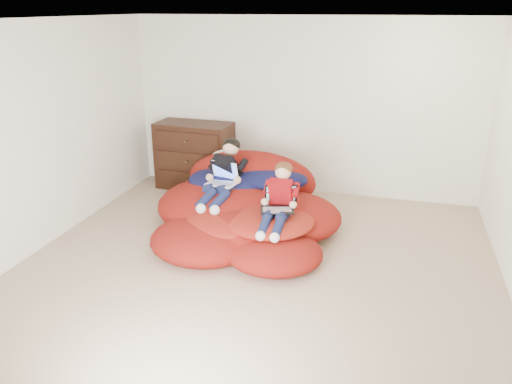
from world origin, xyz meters
name	(u,v)px	position (x,y,z in m)	size (l,w,h in m)	color
room_shell	(256,250)	(0.00, 0.00, 0.22)	(5.10, 5.10, 2.77)	tan
dresser	(195,156)	(-1.57, 2.21, 0.50)	(1.14, 0.65, 1.00)	black
beanbag_pile	(244,209)	(-0.41, 0.95, 0.26)	(2.36, 2.39, 0.88)	maroon
cream_pillow	(226,160)	(-0.92, 1.75, 0.62)	(0.44, 0.28, 0.28)	silver
older_boy	(225,172)	(-0.70, 1.06, 0.68)	(0.40, 1.06, 0.68)	black
younger_boy	(279,197)	(0.12, 0.55, 0.62)	(0.28, 0.86, 0.65)	maroon
laptop_white	(223,178)	(-0.70, 0.99, 0.63)	(0.39, 0.37, 0.25)	white
laptop_black	(279,202)	(0.12, 0.55, 0.56)	(0.42, 0.45, 0.25)	black
power_adapter	(187,192)	(-1.16, 0.91, 0.42)	(0.15, 0.15, 0.06)	white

